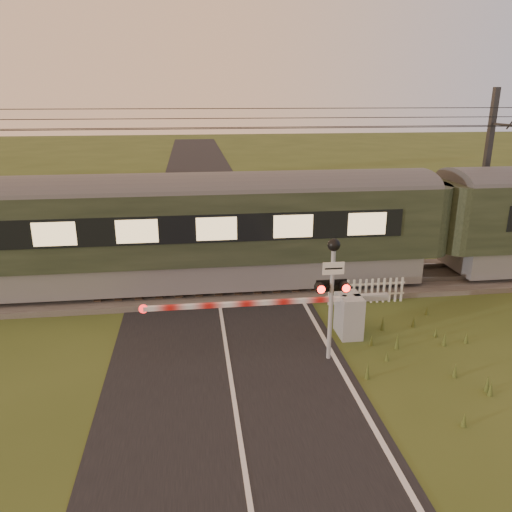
{
  "coord_description": "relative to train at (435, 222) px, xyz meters",
  "views": [
    {
      "loc": [
        -0.75,
        -9.91,
        6.49
      ],
      "look_at": [
        0.95,
        3.2,
        2.23
      ],
      "focal_mm": 35.0,
      "sensor_mm": 36.0,
      "label": 1
    }
  ],
  "objects": [
    {
      "name": "overhead_wires",
      "position": [
        -7.87,
        0.0,
        3.57
      ],
      "size": [
        120.0,
        0.62,
        0.62
      ],
      "color": "black",
      "rests_on": "ground"
    },
    {
      "name": "train",
      "position": [
        0.0,
        0.0,
        0.0
      ],
      "size": [
        40.28,
        2.78,
        3.75
      ],
      "color": "slate",
      "rests_on": "ground"
    },
    {
      "name": "catenary_mast",
      "position": [
        3.1,
        2.23,
        1.38
      ],
      "size": [
        0.21,
        2.46,
        6.8
      ],
      "color": "#2D2D30",
      "rests_on": "ground"
    },
    {
      "name": "road",
      "position": [
        -7.85,
        -6.73,
        -2.15
      ],
      "size": [
        6.0,
        140.0,
        0.03
      ],
      "color": "black",
      "rests_on": "ground"
    },
    {
      "name": "picket_fence",
      "position": [
        -3.12,
        -1.89,
        -1.74
      ],
      "size": [
        2.65,
        0.07,
        0.84
      ],
      "color": "silver",
      "rests_on": "ground"
    },
    {
      "name": "ground",
      "position": [
        -7.87,
        -6.5,
        -2.16
      ],
      "size": [
        160.0,
        160.0,
        0.0
      ],
      "primitive_type": "plane",
      "color": "#3B4A1C",
      "rests_on": "ground"
    },
    {
      "name": "track_bed",
      "position": [
        -7.87,
        0.0,
        -2.09
      ],
      "size": [
        140.0,
        3.4,
        0.39
      ],
      "color": "#47423D",
      "rests_on": "ground"
    },
    {
      "name": "boom_gate",
      "position": [
        -4.65,
        -4.01,
        -1.49
      ],
      "size": [
        6.87,
        0.93,
        1.24
      ],
      "color": "gray",
      "rests_on": "ground"
    },
    {
      "name": "crossing_signal",
      "position": [
        -5.28,
        -5.27,
        0.06
      ],
      "size": [
        0.82,
        0.35,
        3.23
      ],
      "color": "gray",
      "rests_on": "ground"
    }
  ]
}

